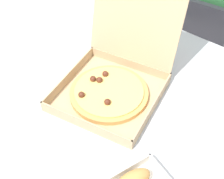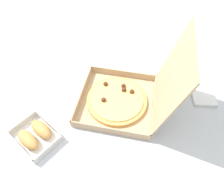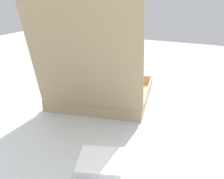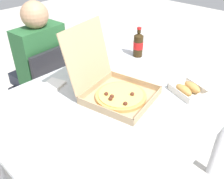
{
  "view_description": "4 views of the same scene",
  "coord_description": "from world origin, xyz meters",
  "px_view_note": "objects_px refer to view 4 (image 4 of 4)",
  "views": [
    {
      "loc": [
        0.54,
        -0.61,
        1.56
      ],
      "look_at": [
        0.04,
        0.01,
        0.75
      ],
      "focal_mm": 48.38,
      "sensor_mm": 36.0,
      "label": 1
    },
    {
      "loc": [
        0.63,
        0.2,
        1.57
      ],
      "look_at": [
        0.01,
        -0.05,
        0.77
      ],
      "focal_mm": 33.97,
      "sensor_mm": 36.0,
      "label": 2
    },
    {
      "loc": [
        -0.39,
        0.84,
        1.15
      ],
      "look_at": [
        0.01,
        -0.0,
        0.78
      ],
      "focal_mm": 41.33,
      "sensor_mm": 36.0,
      "label": 3
    },
    {
      "loc": [
        -0.82,
        -0.77,
        1.54
      ],
      "look_at": [
        0.02,
        0.03,
        0.79
      ],
      "focal_mm": 39.3,
      "sensor_mm": 36.0,
      "label": 4
    }
  ],
  "objects_px": {
    "pizza_box_open": "(114,88)",
    "paper_menu": "(113,63)",
    "chair": "(47,86)",
    "bread_side_box": "(188,89)",
    "napkin_pile": "(54,84)",
    "diner_person": "(38,61)",
    "cola_bottle": "(138,44)"
  },
  "relations": [
    {
      "from": "pizza_box_open",
      "to": "paper_menu",
      "type": "bearing_deg",
      "value": 44.14
    },
    {
      "from": "chair",
      "to": "bread_side_box",
      "type": "height_order",
      "value": "chair"
    },
    {
      "from": "napkin_pile",
      "to": "chair",
      "type": "bearing_deg",
      "value": 66.84
    },
    {
      "from": "diner_person",
      "to": "cola_bottle",
      "type": "height_order",
      "value": "diner_person"
    },
    {
      "from": "chair",
      "to": "paper_menu",
      "type": "relative_size",
      "value": 3.95
    },
    {
      "from": "pizza_box_open",
      "to": "bread_side_box",
      "type": "xyz_separation_m",
      "value": [
        0.32,
        -0.29,
        -0.03
      ]
    },
    {
      "from": "bread_side_box",
      "to": "napkin_pile",
      "type": "xyz_separation_m",
      "value": [
        -0.5,
        0.64,
        -0.02
      ]
    },
    {
      "from": "chair",
      "to": "diner_person",
      "type": "relative_size",
      "value": 0.72
    },
    {
      "from": "pizza_box_open",
      "to": "napkin_pile",
      "type": "height_order",
      "value": "pizza_box_open"
    },
    {
      "from": "cola_bottle",
      "to": "napkin_pile",
      "type": "height_order",
      "value": "cola_bottle"
    },
    {
      "from": "diner_person",
      "to": "pizza_box_open",
      "type": "relative_size",
      "value": 2.28
    },
    {
      "from": "chair",
      "to": "pizza_box_open",
      "type": "relative_size",
      "value": 1.64
    },
    {
      "from": "cola_bottle",
      "to": "paper_menu",
      "type": "bearing_deg",
      "value": 167.64
    },
    {
      "from": "diner_person",
      "to": "chair",
      "type": "bearing_deg",
      "value": -85.12
    },
    {
      "from": "napkin_pile",
      "to": "paper_menu",
      "type": "bearing_deg",
      "value": -6.52
    },
    {
      "from": "bread_side_box",
      "to": "paper_menu",
      "type": "relative_size",
      "value": 1.09
    },
    {
      "from": "bread_side_box",
      "to": "napkin_pile",
      "type": "distance_m",
      "value": 0.81
    },
    {
      "from": "chair",
      "to": "napkin_pile",
      "type": "height_order",
      "value": "chair"
    },
    {
      "from": "paper_menu",
      "to": "napkin_pile",
      "type": "relative_size",
      "value": 1.91
    },
    {
      "from": "chair",
      "to": "paper_menu",
      "type": "height_order",
      "value": "chair"
    },
    {
      "from": "pizza_box_open",
      "to": "bread_side_box",
      "type": "relative_size",
      "value": 2.22
    },
    {
      "from": "bread_side_box",
      "to": "paper_menu",
      "type": "distance_m",
      "value": 0.58
    },
    {
      "from": "pizza_box_open",
      "to": "cola_bottle",
      "type": "bearing_deg",
      "value": 25.16
    },
    {
      "from": "chair",
      "to": "napkin_pile",
      "type": "xyz_separation_m",
      "value": [
        -0.17,
        -0.4,
        0.26
      ]
    },
    {
      "from": "cola_bottle",
      "to": "paper_menu",
      "type": "relative_size",
      "value": 1.07
    },
    {
      "from": "napkin_pile",
      "to": "bread_side_box",
      "type": "bearing_deg",
      "value": -51.85
    },
    {
      "from": "chair",
      "to": "cola_bottle",
      "type": "height_order",
      "value": "cola_bottle"
    },
    {
      "from": "chair",
      "to": "napkin_pile",
      "type": "bearing_deg",
      "value": -113.16
    },
    {
      "from": "chair",
      "to": "cola_bottle",
      "type": "bearing_deg",
      "value": -43.5
    },
    {
      "from": "chair",
      "to": "pizza_box_open",
      "type": "bearing_deg",
      "value": -89.39
    },
    {
      "from": "bread_side_box",
      "to": "cola_bottle",
      "type": "height_order",
      "value": "cola_bottle"
    },
    {
      "from": "diner_person",
      "to": "bread_side_box",
      "type": "xyz_separation_m",
      "value": [
        0.34,
        -1.09,
        0.07
      ]
    }
  ]
}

